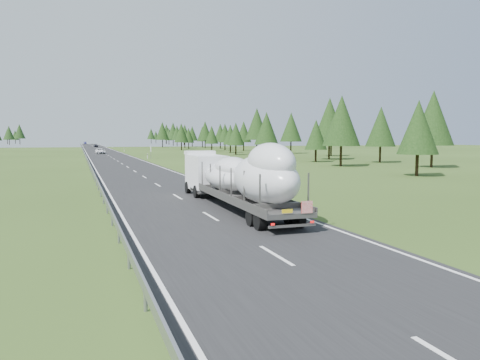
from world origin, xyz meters
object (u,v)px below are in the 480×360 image
object	(u,v)px
highway_sign	(151,150)
distant_van	(100,151)
distant_car_dark	(96,146)
boat_truck	(238,176)
distant_car_blue	(85,143)

from	to	relation	value
highway_sign	distant_van	distance (m)	33.20
distant_van	distant_car_dark	size ratio (longest dim) A/B	1.40
boat_truck	distant_car_blue	world-z (taller)	boat_truck
highway_sign	distant_van	world-z (taller)	highway_sign
boat_truck	distant_van	bearing A→B (deg)	91.97
boat_truck	distant_car_dark	world-z (taller)	boat_truck
highway_sign	boat_truck	distance (m)	69.24
highway_sign	boat_truck	xyz separation A→B (m)	(-4.96, -69.07, 0.24)
distant_van	distant_car_blue	size ratio (longest dim) A/B	1.13
boat_truck	distant_car_dark	size ratio (longest dim) A/B	4.70
distant_car_dark	highway_sign	bearing A→B (deg)	-91.36
distant_van	distant_car_blue	world-z (taller)	distant_car_blue
distant_van	distant_car_blue	bearing A→B (deg)	90.07
highway_sign	distant_car_blue	bearing A→B (deg)	92.62
distant_van	distant_car_dark	distance (m)	84.57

